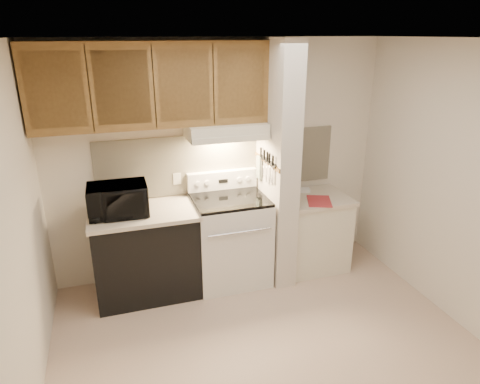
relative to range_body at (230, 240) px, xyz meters
name	(u,v)px	position (x,y,z in m)	size (l,w,h in m)	color
floor	(269,347)	(0.00, -1.16, -0.46)	(3.60, 3.60, 0.00)	#CAAC94
ceiling	(277,38)	(0.00, -1.16, 2.04)	(3.60, 3.60, 0.00)	white
wall_back	(220,160)	(0.00, 0.34, 0.79)	(3.60, 0.02, 2.50)	beige
wall_left	(10,247)	(-1.80, -1.16, 0.79)	(0.02, 3.00, 2.50)	beige
wall_right	(463,189)	(1.80, -1.16, 0.79)	(0.02, 3.00, 2.50)	beige
backsplash	(221,162)	(0.00, 0.33, 0.78)	(2.60, 0.02, 0.63)	beige
range_body	(230,240)	(0.00, 0.00, 0.00)	(0.76, 0.65, 0.92)	silver
oven_window	(239,251)	(0.00, -0.32, 0.04)	(0.50, 0.01, 0.30)	black
oven_handle	(240,232)	(0.00, -0.35, 0.26)	(0.02, 0.02, 0.65)	silver
cooktop	(230,199)	(0.00, 0.00, 0.48)	(0.74, 0.64, 0.03)	black
range_backguard	(222,180)	(0.00, 0.28, 0.59)	(0.76, 0.08, 0.20)	silver
range_display	(223,181)	(0.00, 0.24, 0.59)	(0.10, 0.01, 0.04)	black
range_knob_left_outer	(198,184)	(-0.28, 0.24, 0.59)	(0.05, 0.05, 0.02)	silver
range_knob_left_inner	(207,183)	(-0.18, 0.24, 0.59)	(0.05, 0.05, 0.02)	silver
range_knob_right_inner	(239,179)	(0.18, 0.24, 0.59)	(0.05, 0.05, 0.02)	silver
range_knob_right_outer	(248,179)	(0.28, 0.24, 0.59)	(0.05, 0.05, 0.02)	silver
dishwasher_front	(146,254)	(-0.88, 0.01, -0.03)	(1.00, 0.63, 0.87)	black
left_countertop	(143,213)	(-0.88, 0.01, 0.43)	(1.04, 0.67, 0.04)	beige
spoon_rest	(120,214)	(-1.09, -0.01, 0.46)	(0.21, 0.07, 0.01)	black
teal_jar	(136,211)	(-0.95, -0.09, 0.50)	(0.09, 0.09, 0.10)	#266164
outlet	(177,179)	(-0.48, 0.32, 0.64)	(0.08, 0.01, 0.12)	beige
microwave	(118,200)	(-1.10, -0.01, 0.60)	(0.54, 0.37, 0.30)	black
partition_pillar	(277,165)	(0.51, -0.01, 0.79)	(0.22, 0.70, 2.50)	beige
pillar_trim	(267,162)	(0.39, -0.01, 0.84)	(0.01, 0.70, 0.04)	brown
knife_strip	(268,161)	(0.39, -0.06, 0.86)	(0.02, 0.42, 0.04)	black
knife_blade_a	(272,175)	(0.38, -0.21, 0.76)	(0.01, 0.04, 0.16)	silver
knife_handle_a	(273,161)	(0.38, -0.22, 0.91)	(0.02, 0.02, 0.10)	black
knife_blade_b	(270,174)	(0.38, -0.15, 0.75)	(0.01, 0.04, 0.18)	silver
knife_handle_b	(269,158)	(0.38, -0.13, 0.91)	(0.02, 0.02, 0.10)	black
knife_blade_c	(267,173)	(0.38, -0.06, 0.74)	(0.01, 0.04, 0.20)	silver
knife_handle_c	(267,157)	(0.38, -0.07, 0.91)	(0.02, 0.02, 0.10)	black
knife_blade_d	(264,168)	(0.38, 0.02, 0.76)	(0.01, 0.04, 0.16)	silver
knife_handle_d	(264,155)	(0.38, 0.01, 0.91)	(0.02, 0.02, 0.10)	black
knife_blade_e	(261,167)	(0.38, 0.11, 0.75)	(0.01, 0.04, 0.18)	silver
knife_handle_e	(261,152)	(0.38, 0.12, 0.91)	(0.02, 0.02, 0.10)	black
oven_mitt	(259,167)	(0.38, 0.17, 0.73)	(0.03, 0.10, 0.24)	gray
right_cab_base	(312,233)	(0.97, -0.01, -0.06)	(0.70, 0.60, 0.81)	beige
right_countertop	(315,198)	(0.97, -0.01, 0.37)	(0.74, 0.64, 0.04)	beige
red_folder	(319,201)	(0.95, -0.16, 0.40)	(0.24, 0.33, 0.01)	#A72A2F
white_box	(304,190)	(0.92, 0.17, 0.41)	(0.14, 0.09, 0.04)	white
range_hood	(226,130)	(0.00, 0.12, 1.17)	(0.78, 0.44, 0.15)	beige
hood_lip	(232,139)	(0.00, -0.08, 1.12)	(0.78, 0.04, 0.06)	beige
upper_cabinets	(152,85)	(-0.69, 0.17, 1.62)	(2.18, 0.33, 0.77)	brown
cab_door_a	(55,90)	(-1.51, 0.01, 1.62)	(0.46, 0.01, 0.63)	brown
cab_gap_a	(89,89)	(-1.23, 0.01, 1.62)	(0.01, 0.01, 0.73)	black
cab_door_b	(122,88)	(-0.96, 0.01, 1.62)	(0.46, 0.01, 0.63)	brown
cab_gap_b	(154,87)	(-0.69, 0.01, 1.62)	(0.01, 0.01, 0.73)	black
cab_door_c	(184,86)	(-0.42, 0.01, 1.62)	(0.46, 0.01, 0.63)	brown
cab_gap_c	(213,85)	(-0.14, 0.01, 1.62)	(0.01, 0.01, 0.73)	black
cab_door_d	(241,84)	(0.13, 0.01, 1.62)	(0.46, 0.01, 0.63)	brown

